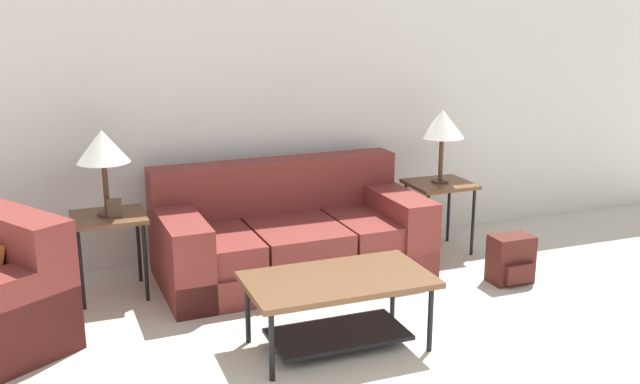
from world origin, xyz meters
TOP-DOWN VIEW (x-y plane):
  - wall_back at (0.00, 4.19)m, footprint 8.62×0.06m
  - couch at (-0.21, 3.58)m, footprint 1.99×1.05m
  - coffee_table at (-0.33, 2.32)m, footprint 1.09×0.61m
  - side_table_left at (-1.51, 3.62)m, footprint 0.50×0.46m
  - side_table_right at (1.09, 3.62)m, footprint 0.50×0.46m
  - table_lamp_left at (-1.51, 3.62)m, footprint 0.35×0.35m
  - table_lamp_right at (1.09, 3.62)m, footprint 0.35×0.35m
  - backpack at (1.25, 2.82)m, footprint 0.31×0.28m
  - picture_frame at (-1.47, 3.55)m, footprint 0.10×0.04m

SIDE VIEW (x-z plane):
  - backpack at x=1.25m, z-range 0.00..0.35m
  - couch at x=-0.21m, z-range -0.12..0.70m
  - coffee_table at x=-0.33m, z-range 0.11..0.55m
  - side_table_left at x=-1.51m, z-range 0.23..0.81m
  - side_table_right at x=1.09m, z-range 0.23..0.81m
  - picture_frame at x=-1.47m, z-range 0.59..0.72m
  - table_lamp_left at x=-1.51m, z-range 0.76..1.35m
  - table_lamp_right at x=1.09m, z-range 0.76..1.35m
  - wall_back at x=0.00m, z-range 0.00..2.60m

